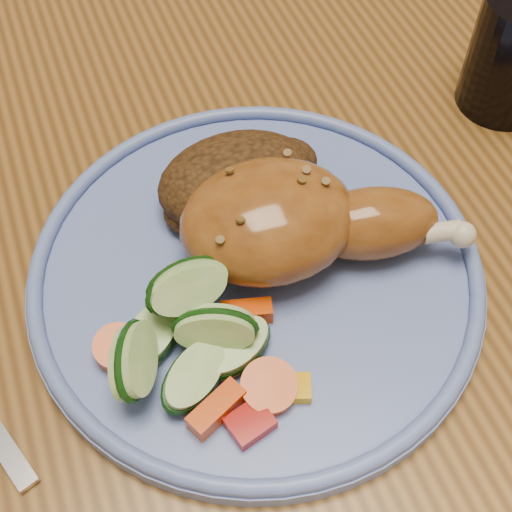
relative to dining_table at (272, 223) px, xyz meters
The scene contains 7 objects.
ground 0.67m from the dining_table, ahead, with size 4.00×4.00×0.00m, color #53361C.
dining_table is the anchor object (origin of this frame).
plate 0.14m from the dining_table, 117.84° to the right, with size 0.29×0.29×0.01m, color #5A70BA.
plate_rim 0.15m from the dining_table, 117.84° to the right, with size 0.29×0.29×0.01m, color #5A70BA.
chicken_leg 0.15m from the dining_table, 104.79° to the right, with size 0.18×0.11×0.06m.
rice_pilaf 0.13m from the dining_table, 136.66° to the right, with size 0.11×0.08×0.05m.
vegetable_pile 0.21m from the dining_table, 127.42° to the right, with size 0.12×0.12×0.06m.
Camera 1 is at (-0.14, -0.33, 1.14)m, focal length 50.00 mm.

